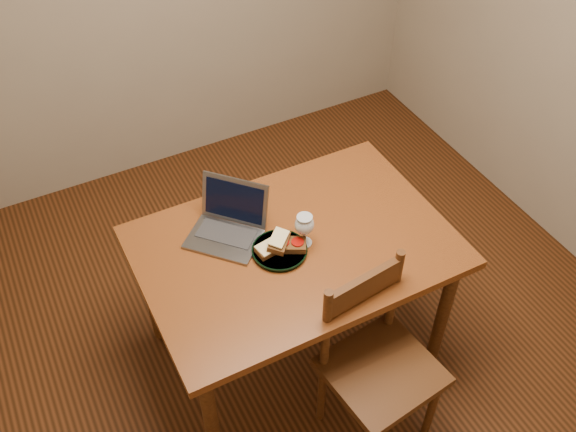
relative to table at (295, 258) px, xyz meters
name	(u,v)px	position (x,y,z in m)	size (l,w,h in m)	color
floor	(301,325)	(0.09, 0.10, -0.66)	(3.20, 3.20, 0.02)	black
table	(295,258)	(0.00, 0.00, 0.00)	(1.30, 0.90, 0.74)	#56260E
chair	(379,359)	(0.11, -0.51, -0.16)	(0.47, 0.45, 0.46)	#341B0A
plate	(280,251)	(-0.08, -0.01, 0.10)	(0.23, 0.23, 0.02)	black
sandwich_cheese	(270,248)	(-0.12, 0.00, 0.12)	(0.11, 0.07, 0.04)	#381E0C
sandwich_tomato	(290,244)	(-0.04, -0.02, 0.13)	(0.13, 0.08, 0.04)	#381E0C
sandwich_top	(279,241)	(-0.08, -0.01, 0.15)	(0.12, 0.07, 0.04)	#381E0C
milk_glass	(304,230)	(0.04, -0.01, 0.16)	(0.08, 0.08, 0.16)	white
laptop	(229,221)	(-0.21, 0.20, 0.14)	(0.40, 0.40, 0.21)	slate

